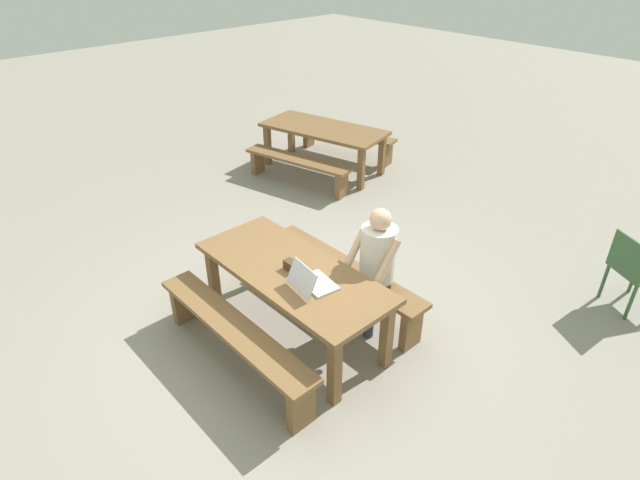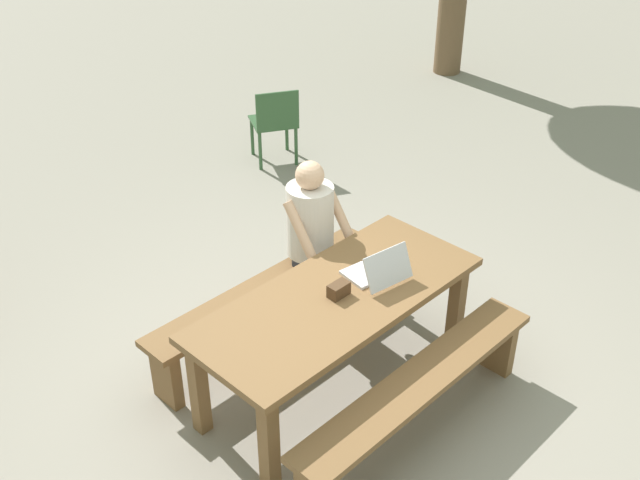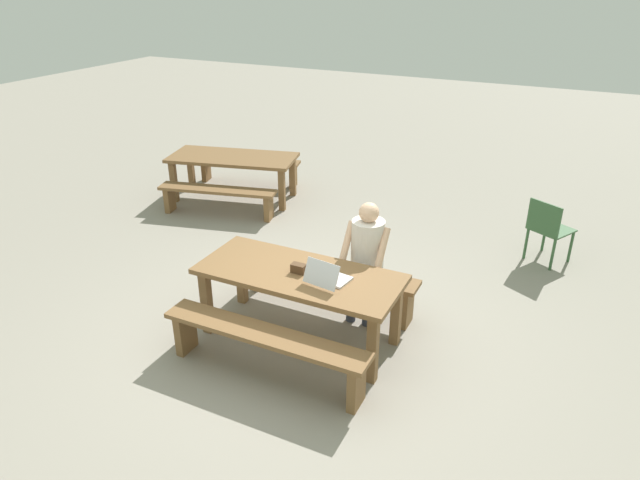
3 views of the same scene
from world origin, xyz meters
The scene contains 11 objects.
ground_plane centered at (0.00, 0.00, 0.00)m, with size 30.00×30.00×0.00m, color gray.
picnic_table_front centered at (0.00, 0.00, 0.64)m, with size 1.97×0.83×0.74m.
bench_near centered at (0.00, -0.67, 0.36)m, with size 1.97×0.30×0.48m.
bench_far centered at (0.00, 0.67, 0.36)m, with size 1.97×0.30×0.48m.
laptop centered at (0.32, -0.05, 0.80)m, with size 0.39×0.38×0.24m.
small_pouch centered at (0.00, -0.01, 0.79)m, with size 0.14×0.08×0.09m.
person_seated centered at (0.43, 0.64, 0.76)m, with size 0.45×0.43×1.28m.
plastic_chair centered at (2.00, 2.77, 0.45)m, with size 0.60×0.60×0.83m.
picnic_table_mid centered at (-2.71, 2.92, 0.61)m, with size 2.11×1.29×0.70m.
bench_mid_south centered at (-2.54, 2.23, 0.32)m, with size 1.79×0.71×0.43m.
bench_mid_north centered at (-2.88, 3.61, 0.32)m, with size 1.79×0.71×0.43m.
Camera 1 is at (3.02, -2.45, 3.41)m, focal length 29.20 mm.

